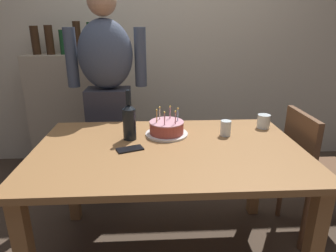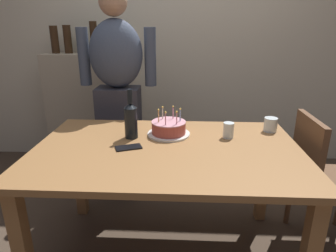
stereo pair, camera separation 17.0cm
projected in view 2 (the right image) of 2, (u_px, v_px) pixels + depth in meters
back_wall at (175, 34)px, 2.94m from camera, size 5.20×0.10×2.60m
dining_table at (167, 163)px, 1.69m from camera, size 1.50×0.96×0.74m
birthday_cake at (169, 129)px, 1.84m from camera, size 0.27×0.27×0.17m
water_glass_near at (228, 130)px, 1.79m from camera, size 0.06×0.06×0.10m
water_glass_far at (270, 125)px, 1.90m from camera, size 0.08×0.08×0.09m
wine_bottle at (131, 119)px, 1.77m from camera, size 0.08×0.08×0.30m
cell_phone at (129, 147)px, 1.65m from camera, size 0.16×0.12×0.01m
person_man_bearded at (118, 93)px, 2.35m from camera, size 0.61×0.27×1.66m
dining_chair at (320, 172)px, 1.85m from camera, size 0.42×0.42×0.87m
shelf_cabinet at (87, 108)px, 3.01m from camera, size 0.75×0.30×1.42m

